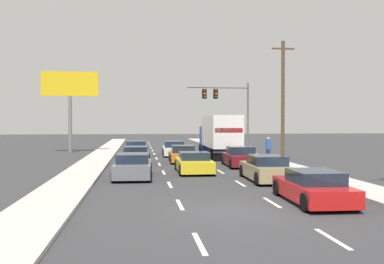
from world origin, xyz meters
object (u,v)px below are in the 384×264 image
Objects in this scene: car_red at (313,188)px; pedestrian_near_corner at (268,149)px; traffic_signal_mast at (223,100)px; car_gray at (133,166)px; car_orange at (183,154)px; utility_pole_mid at (283,99)px; car_silver at (136,149)px; car_maroon at (240,157)px; car_yellow at (194,163)px; car_tan at (266,169)px; roadside_billboard at (70,93)px; car_black at (136,156)px; box_truck at (219,133)px; car_white at (174,149)px.

pedestrian_near_corner is (3.22, 16.01, 0.43)m from car_red.
car_gray is at bearing -113.75° from traffic_signal_mast.
traffic_signal_mast is at bearing 65.11° from car_orange.
utility_pole_mid is (2.76, -10.22, -0.36)m from traffic_signal_mast.
car_silver is 1.00× the size of car_maroon.
car_yellow is at bearing 28.92° from car_gray.
roadside_billboard is at bearing 120.40° from car_tan.
car_gray is 1.03× the size of car_tan.
car_tan reaches higher than car_black.
box_truck is at bearing -28.88° from roadside_billboard.
utility_pole_mid reaches higher than car_gray.
car_silver reaches higher than car_red.
car_tan is (6.59, -17.22, 0.00)m from car_silver.
pedestrian_near_corner is at bearing 72.36° from car_tan.
car_silver is 0.95× the size of car_gray.
box_truck is 15.69m from roadside_billboard.
car_gray is 1.11× the size of car_orange.
car_tan is (3.17, -3.94, 0.04)m from car_yellow.
car_tan is at bearing -16.66° from car_gray.
car_orange is at bearing -171.19° from utility_pole_mid.
car_gray is 10.42m from car_red.
car_red is (3.25, -22.92, -0.03)m from car_white.
car_orange is (3.53, 8.65, -0.03)m from car_gray.
box_truck is at bearing 61.06° from car_gray.
roadside_billboard is at bearing -179.88° from traffic_signal_mast.
car_yellow is 19.50m from traffic_signal_mast.
roadside_billboard reaches higher than car_black.
car_orange is 15.96m from roadside_billboard.
car_white is 1.05× the size of car_tan.
traffic_signal_mast is (2.22, 28.15, 4.61)m from car_red.
pedestrian_near_corner is (6.32, -0.67, 0.42)m from car_orange.
box_truck is 6.06m from utility_pole_mid.
car_gray is at bearing -72.65° from roadside_billboard.
car_tan is 0.64× the size of traffic_signal_mast.
car_silver is at bearing 89.65° from car_gray.
car_yellow is at bearing -57.30° from car_black.
car_silver is 7.99m from car_black.
car_black is 11.32m from car_tan.
traffic_signal_mast reaches higher than car_tan.
pedestrian_near_corner is (1.00, -12.14, -4.17)m from traffic_signal_mast.
car_black is at bearing -89.79° from car_silver.
car_maroon is (3.51, 3.17, 0.05)m from car_yellow.
car_orange reaches higher than car_yellow.
car_tan is at bearing -69.06° from car_silver.
car_red is 0.47× the size of utility_pole_mid.
car_tan is at bearing -59.60° from roadside_billboard.
car_maroon is at bearing 42.09° from car_yellow.
pedestrian_near_corner is at bearing -85.29° from traffic_signal_mast.
box_truck is 2.03× the size of car_tan.
car_silver is 7.51m from box_truck.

